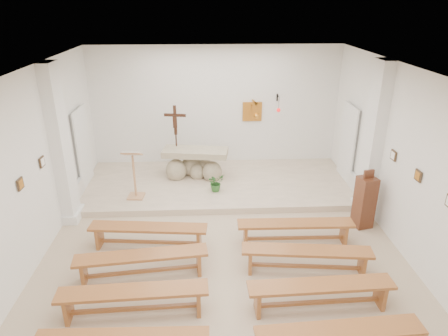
{
  "coord_description": "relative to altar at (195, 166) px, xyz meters",
  "views": [
    {
      "loc": [
        -0.31,
        -6.1,
        4.63
      ],
      "look_at": [
        0.07,
        1.6,
        1.35
      ],
      "focal_mm": 32.0,
      "sensor_mm": 36.0,
      "label": 1
    }
  ],
  "objects": [
    {
      "name": "ground",
      "position": [
        0.6,
        -3.82,
        -0.49
      ],
      "size": [
        7.0,
        10.0,
        0.0
      ],
      "primitive_type": "cube",
      "color": "tan",
      "rests_on": "ground"
    },
    {
      "name": "wall_left",
      "position": [
        -2.89,
        -3.82,
        1.26
      ],
      "size": [
        0.02,
        10.0,
        3.5
      ],
      "primitive_type": "cube",
      "color": "white",
      "rests_on": "ground"
    },
    {
      "name": "wall_right",
      "position": [
        4.09,
        -3.82,
        1.26
      ],
      "size": [
        0.02,
        10.0,
        3.5
      ],
      "primitive_type": "cube",
      "color": "white",
      "rests_on": "ground"
    },
    {
      "name": "wall_back",
      "position": [
        0.6,
        1.17,
        1.26
      ],
      "size": [
        7.0,
        0.02,
        3.5
      ],
      "primitive_type": "cube",
      "color": "white",
      "rests_on": "ground"
    },
    {
      "name": "ceiling",
      "position": [
        0.6,
        -3.82,
        3.0
      ],
      "size": [
        7.0,
        10.0,
        0.02
      ],
      "primitive_type": "cube",
      "color": "silver",
      "rests_on": "wall_back"
    },
    {
      "name": "sanctuary_platform",
      "position": [
        0.6,
        -0.32,
        -0.41
      ],
      "size": [
        6.98,
        3.0,
        0.15
      ],
      "primitive_type": "cube",
      "color": "beige",
      "rests_on": "ground"
    },
    {
      "name": "pilaster_left",
      "position": [
        -2.77,
        -1.82,
        1.26
      ],
      "size": [
        0.26,
        0.55,
        3.5
      ],
      "primitive_type": "cube",
      "color": "white",
      "rests_on": "ground"
    },
    {
      "name": "pilaster_right",
      "position": [
        3.97,
        -1.82,
        1.26
      ],
      "size": [
        0.26,
        0.55,
        3.5
      ],
      "primitive_type": "cube",
      "color": "white",
      "rests_on": "ground"
    },
    {
      "name": "gold_wall_relief",
      "position": [
        1.65,
        1.14,
        1.16
      ],
      "size": [
        0.55,
        0.04,
        0.55
      ],
      "primitive_type": "cube",
      "color": "gold",
      "rests_on": "wall_back"
    },
    {
      "name": "sanctuary_lamp",
      "position": [
        2.35,
        0.89,
        1.32
      ],
      "size": [
        0.11,
        0.36,
        0.44
      ],
      "color": "black",
      "rests_on": "wall_back"
    },
    {
      "name": "station_frame_left_mid",
      "position": [
        -2.87,
        -3.62,
        1.23
      ],
      "size": [
        0.03,
        0.2,
        0.2
      ],
      "primitive_type": "cube",
      "color": "#402E1C",
      "rests_on": "wall_left"
    },
    {
      "name": "station_frame_left_rear",
      "position": [
        -2.87,
        -2.62,
        1.23
      ],
      "size": [
        0.03,
        0.2,
        0.2
      ],
      "primitive_type": "cube",
      "color": "#402E1C",
      "rests_on": "wall_left"
    },
    {
      "name": "station_frame_right_mid",
      "position": [
        4.07,
        -3.62,
        1.23
      ],
      "size": [
        0.03,
        0.2,
        0.2
      ],
      "primitive_type": "cube",
      "color": "#402E1C",
      "rests_on": "wall_right"
    },
    {
      "name": "station_frame_right_rear",
      "position": [
        4.07,
        -2.62,
        1.23
      ],
      "size": [
        0.03,
        0.2,
        0.2
      ],
      "primitive_type": "cube",
      "color": "#402E1C",
      "rests_on": "wall_right"
    },
    {
      "name": "radiator_left",
      "position": [
        -2.83,
        -1.12,
        -0.22
      ],
      "size": [
        0.1,
        0.85,
        0.52
      ],
      "primitive_type": "cube",
      "color": "silver",
      "rests_on": "ground"
    },
    {
      "name": "radiator_right",
      "position": [
        4.03,
        -1.12,
        -0.22
      ],
      "size": [
        0.1,
        0.85,
        0.52
      ],
      "primitive_type": "cube",
      "color": "silver",
      "rests_on": "ground"
    },
    {
      "name": "altar",
      "position": [
        0.0,
        0.0,
        0.0
      ],
      "size": [
        1.79,
        0.91,
        0.88
      ],
      "rotation": [
        0.0,
        0.0,
        -0.15
      ],
      "color": "tan",
      "rests_on": "sanctuary_platform"
    },
    {
      "name": "lectern",
      "position": [
        -1.43,
        -1.13,
        0.28
      ],
      "size": [
        0.48,
        0.41,
        1.26
      ],
      "rotation": [
        0.0,
        0.0,
        -0.08
      ],
      "color": "tan",
      "rests_on": "sanctuary_platform"
    },
    {
      "name": "crucifix_stand",
      "position": [
        -0.49,
        0.28,
        0.77
      ],
      "size": [
        0.58,
        0.25,
        1.92
      ],
      "rotation": [
        0.0,
        0.0,
        -0.18
      ],
      "color": "#361B11",
      "rests_on": "sanctuary_platform"
    },
    {
      "name": "potted_plant",
      "position": [
        0.54,
        -0.86,
        -0.11
      ],
      "size": [
        0.54,
        0.52,
        0.45
      ],
      "primitive_type": "imported",
      "rotation": [
        0.0,
        0.0,
        0.64
      ],
      "color": "#2C6227",
      "rests_on": "sanctuary_platform"
    },
    {
      "name": "donation_pedestal",
      "position": [
        3.7,
        -2.45,
        0.1
      ],
      "size": [
        0.43,
        0.43,
        1.34
      ],
      "rotation": [
        0.0,
        0.0,
        0.24
      ],
      "color": "#572C19",
      "rests_on": "ground"
    },
    {
      "name": "bench_left_front",
      "position": [
        -0.87,
        -3.07,
        -0.12
      ],
      "size": [
        2.36,
        0.6,
        0.49
      ],
      "rotation": [
        0.0,
        0.0,
        -0.1
      ],
      "color": "#9A5A2C",
      "rests_on": "ground"
    },
    {
      "name": "bench_right_front",
      "position": [
        2.07,
        -3.07,
        -0.12
      ],
      "size": [
        2.34,
        0.42,
        0.49
      ],
      "rotation": [
        0.0,
        0.0,
        -0.02
      ],
      "color": "#9A5A2C",
      "rests_on": "ground"
    },
    {
      "name": "bench_left_second",
      "position": [
        -0.87,
        -4.01,
        -0.12
      ],
      "size": [
        2.36,
        0.62,
        0.49
      ],
      "rotation": [
        0.0,
        0.0,
        0.11
      ],
      "color": "#9A5A2C",
      "rests_on": "ground"
    },
    {
      "name": "bench_right_second",
      "position": [
        2.07,
        -4.01,
        -0.12
      ],
      "size": [
        2.36,
        0.62,
        0.49
      ],
      "rotation": [
        0.0,
        0.0,
        -0.11
      ],
      "color": "#9A5A2C",
      "rests_on": "ground"
    },
    {
      "name": "bench_left_third",
      "position": [
        -0.87,
        -4.94,
        -0.12
      ],
      "size": [
        2.34,
        0.47,
        0.49
      ],
      "rotation": [
        0.0,
        0.0,
        0.04
      ],
      "color": "#9A5A2C",
      "rests_on": "ground"
    },
    {
      "name": "bench_right_third",
      "position": [
        2.07,
        -4.94,
        -0.12
      ],
      "size": [
        2.34,
        0.45,
        0.49
      ],
      "rotation": [
        0.0,
        0.0,
        0.03
      ],
      "color": "#9A5A2C",
      "rests_on": "ground"
    },
    {
      "name": "bench_right_fourth",
      "position": [
        2.07,
        -5.88,
        -0.12
      ],
      "size": [
        2.35,
        0.49,
        0.49
      ],
      "rotation": [
        0.0,
        0.0,
        0.05
      ],
      "color": "#9A5A2C",
      "rests_on": "ground"
    }
  ]
}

